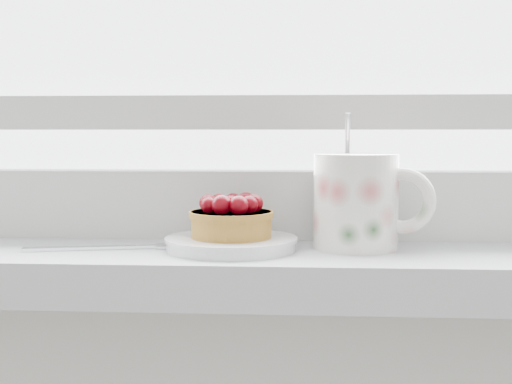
# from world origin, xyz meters

# --- Properties ---
(saucer) EXTENTS (0.12, 0.12, 0.01)m
(saucer) POSITION_xyz_m (-0.05, 1.88, 0.95)
(saucer) COLOR white
(saucer) RESTS_ON windowsill
(raspberry_tart) EXTENTS (0.08, 0.08, 0.04)m
(raspberry_tart) POSITION_xyz_m (-0.05, 1.88, 0.97)
(raspberry_tart) COLOR #956420
(raspberry_tart) RESTS_ON saucer
(floral_mug) EXTENTS (0.12, 0.10, 0.13)m
(floral_mug) POSITION_xyz_m (0.07, 1.90, 0.99)
(floral_mug) COLOR white
(floral_mug) RESTS_ON windowsill
(fork) EXTENTS (0.18, 0.06, 0.00)m
(fork) POSITION_xyz_m (-0.16, 1.88, 0.94)
(fork) COLOR silver
(fork) RESTS_ON windowsill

